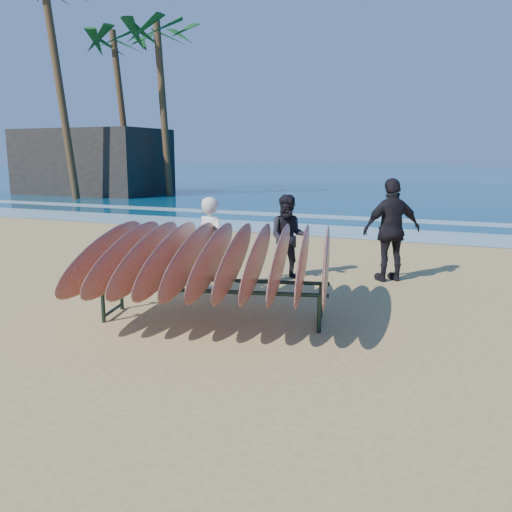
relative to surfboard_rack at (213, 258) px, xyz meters
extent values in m
plane|color=tan|center=(0.62, -0.73, -0.88)|extent=(120.00, 120.00, 0.00)
plane|color=navy|center=(0.62, 54.27, -0.88)|extent=(160.00, 160.00, 0.00)
plane|color=white|center=(0.62, 9.27, -0.87)|extent=(160.00, 160.00, 0.00)
plane|color=white|center=(0.62, 12.77, -0.88)|extent=(160.00, 160.00, 0.00)
cylinder|color=#1B2B23|center=(-1.35, -0.70, -0.63)|extent=(0.06, 0.06, 0.50)
cylinder|color=#1B2B23|center=(1.51, 0.07, -0.63)|extent=(0.06, 0.06, 0.50)
cylinder|color=#1B2B23|center=(-1.51, -0.07, -0.63)|extent=(0.06, 0.06, 0.50)
cylinder|color=#1B2B23|center=(1.35, 0.70, -0.63)|extent=(0.06, 0.06, 0.50)
cylinder|color=#1B2B23|center=(0.08, -0.31, -0.38)|extent=(3.10, 0.88, 0.06)
cylinder|color=#1B2B23|center=(-0.08, 0.31, -0.38)|extent=(3.10, 0.88, 0.06)
cylinder|color=#1B2B23|center=(-1.43, -0.38, -0.80)|extent=(0.21, 0.64, 0.04)
cylinder|color=#1B2B23|center=(1.43, 0.38, -0.80)|extent=(0.21, 0.64, 0.04)
ellipsoid|color=#6B0C07|center=(-1.50, -0.40, 0.01)|extent=(0.85, 2.90, 1.01)
ellipsoid|color=#6B0C07|center=(-1.20, -0.32, 0.01)|extent=(0.85, 2.90, 1.01)
ellipsoid|color=#6B0C07|center=(-0.90, -0.24, 0.01)|extent=(0.85, 2.90, 1.01)
ellipsoid|color=#6B0C07|center=(-0.60, -0.16, 0.01)|extent=(0.85, 2.90, 1.01)
ellipsoid|color=#6B0C07|center=(-0.30, -0.08, 0.01)|extent=(0.85, 2.90, 1.01)
ellipsoid|color=#6B0C07|center=(0.00, 0.00, 0.01)|extent=(0.85, 2.90, 1.01)
ellipsoid|color=#6B0C07|center=(0.30, 0.08, 0.01)|extent=(0.85, 2.90, 1.01)
ellipsoid|color=#6B0C07|center=(0.60, 0.16, 0.01)|extent=(0.85, 2.90, 1.01)
ellipsoid|color=#6B0C07|center=(0.90, 0.24, 0.01)|extent=(0.85, 2.90, 1.01)
ellipsoid|color=#6B0C07|center=(1.20, 0.32, 0.01)|extent=(0.85, 2.90, 1.01)
ellipsoid|color=#6B0C07|center=(1.50, 0.40, 0.01)|extent=(0.85, 2.90, 1.01)
imported|color=white|center=(-0.76, 1.39, -0.08)|extent=(0.68, 0.56, 1.60)
imported|color=black|center=(0.08, 2.81, -0.10)|extent=(0.92, 0.83, 1.56)
imported|color=black|center=(1.84, 3.41, 0.05)|extent=(1.15, 1.03, 1.87)
cube|color=#2D2823|center=(-17.77, 18.72, 0.94)|extent=(8.20, 4.56, 3.65)
cylinder|color=brown|center=(-15.91, 14.49, 4.42)|extent=(0.36, 1.71, 10.57)
cylinder|color=brown|center=(-12.70, 18.47, 3.59)|extent=(0.36, 1.15, 8.94)
cylinder|color=brown|center=(-16.64, 20.19, 3.67)|extent=(0.36, 1.46, 9.08)
camera|label=1|loc=(3.46, -6.45, 1.42)|focal=38.00mm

